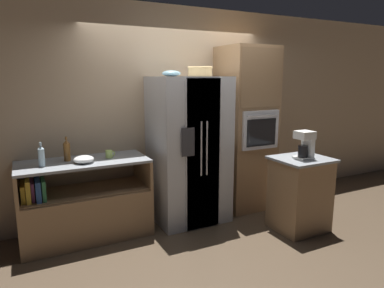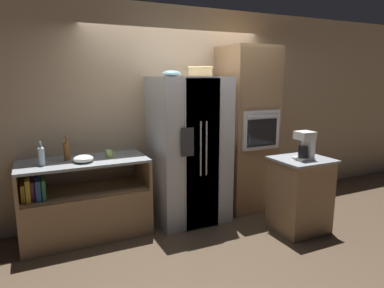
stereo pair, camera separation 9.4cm
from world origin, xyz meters
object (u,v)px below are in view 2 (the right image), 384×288
object	(u,v)px
refrigerator	(189,150)
wicker_basket	(200,71)
mixing_bowl	(83,159)
coffee_maker	(306,144)
wall_oven	(246,129)
mug	(109,154)
fruit_bowl	(172,73)
bottle_short	(41,155)
bottle_tall	(67,150)

from	to	relation	value
refrigerator	wicker_basket	bearing A→B (deg)	4.47
wicker_basket	mixing_bowl	bearing A→B (deg)	-177.71
coffee_maker	wall_oven	bearing A→B (deg)	98.18
mug	coffee_maker	distance (m)	2.34
wicker_basket	coffee_maker	xyz separation A→B (m)	(0.91, -0.97, -0.85)
wall_oven	mixing_bowl	bearing A→B (deg)	-177.37
wall_oven	mixing_bowl	size ratio (longest dim) A/B	10.42
wicker_basket	fruit_bowl	size ratio (longest dim) A/B	1.39
bottle_short	mug	size ratio (longest dim) A/B	2.30
refrigerator	coffee_maker	world-z (taller)	refrigerator
bottle_tall	fruit_bowl	bearing A→B (deg)	-1.83
refrigerator	bottle_short	xyz separation A→B (m)	(-1.76, -0.01, 0.11)
refrigerator	wall_oven	world-z (taller)	wall_oven
wall_oven	bottle_short	world-z (taller)	wall_oven
refrigerator	bottle_short	bearing A→B (deg)	-179.78
mug	bottle_short	bearing A→B (deg)	-173.83
refrigerator	coffee_maker	distance (m)	1.45
bottle_short	mixing_bowl	xyz separation A→B (m)	(0.43, -0.04, -0.07)
fruit_bowl	bottle_short	world-z (taller)	fruit_bowl
refrigerator	bottle_tall	size ratio (longest dim) A/B	6.68
refrigerator	wicker_basket	xyz separation A→B (m)	(0.17, 0.01, 1.01)
fruit_bowl	coffee_maker	world-z (taller)	fruit_bowl
refrigerator	bottle_short	world-z (taller)	refrigerator
mug	fruit_bowl	bearing A→B (deg)	1.37
fruit_bowl	mixing_bowl	world-z (taller)	fruit_bowl
bottle_tall	mug	distance (m)	0.48
bottle_short	coffee_maker	bearing A→B (deg)	-18.53
wicker_basket	bottle_tall	distance (m)	1.88
coffee_maker	wicker_basket	bearing A→B (deg)	133.08
refrigerator	mixing_bowl	distance (m)	1.34
coffee_maker	mixing_bowl	bearing A→B (deg)	159.31
mixing_bowl	coffee_maker	world-z (taller)	coffee_maker
bottle_short	mixing_bowl	size ratio (longest dim) A/B	1.21
mixing_bowl	bottle_short	bearing A→B (deg)	174.59
mixing_bowl	wall_oven	bearing A→B (deg)	2.63
mug	mixing_bowl	world-z (taller)	mug
mug	coffee_maker	size ratio (longest dim) A/B	0.34
refrigerator	coffee_maker	xyz separation A→B (m)	(1.07, -0.96, 0.16)
mug	mixing_bowl	bearing A→B (deg)	-159.05
wall_oven	fruit_bowl	bearing A→B (deg)	178.16
bottle_tall	mug	xyz separation A→B (m)	(0.46, -0.06, -0.08)
refrigerator	bottle_tall	xyz separation A→B (m)	(-1.49, 0.13, 0.11)
wall_oven	wicker_basket	xyz separation A→B (m)	(-0.76, -0.04, 0.80)
refrigerator	wall_oven	bearing A→B (deg)	3.52
fruit_bowl	bottle_tall	distance (m)	1.55
wicker_basket	bottle_short	world-z (taller)	wicker_basket
fruit_bowl	coffee_maker	xyz separation A→B (m)	(1.27, -1.05, -0.82)
bottle_tall	bottle_short	xyz separation A→B (m)	(-0.28, -0.14, -0.01)
mug	refrigerator	bearing A→B (deg)	-4.10
bottle_short	mug	bearing A→B (deg)	6.17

